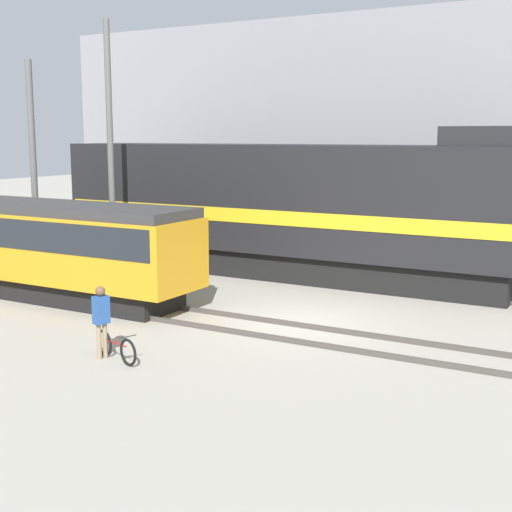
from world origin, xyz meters
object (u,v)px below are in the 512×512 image
(bicycle, at_px, (116,347))
(person, at_px, (101,315))
(freight_locomotive, at_px, (287,208))
(utility_pole_center, at_px, (111,152))
(utility_pole_left, at_px, (33,166))
(streetcar, at_px, (42,243))

(bicycle, bearing_deg, person, -175.60)
(freight_locomotive, height_order, utility_pole_center, utility_pole_center)
(freight_locomotive, height_order, utility_pole_left, utility_pole_left)
(person, relative_size, utility_pole_center, 0.19)
(person, distance_m, utility_pole_center, 10.27)
(utility_pole_left, bearing_deg, streetcar, -41.36)
(streetcar, xyz_separation_m, person, (6.03, -4.01, -0.70))
(bicycle, relative_size, utility_pole_center, 0.18)
(person, bearing_deg, streetcar, 146.38)
(bicycle, distance_m, utility_pole_left, 13.27)
(person, bearing_deg, utility_pole_center, 129.20)
(bicycle, xyz_separation_m, utility_pole_center, (-6.49, 7.45, 4.24))
(freight_locomotive, relative_size, streetcar, 1.62)
(bicycle, height_order, person, person)
(person, relative_size, utility_pole_left, 0.22)
(person, height_order, utility_pole_left, utility_pole_left)
(streetcar, bearing_deg, bicycle, -31.81)
(freight_locomotive, relative_size, person, 10.39)
(person, xyz_separation_m, utility_pole_left, (-9.97, 7.48, 2.93))
(streetcar, bearing_deg, freight_locomotive, 53.20)
(streetcar, bearing_deg, utility_pole_left, 138.64)
(utility_pole_left, bearing_deg, person, -36.87)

